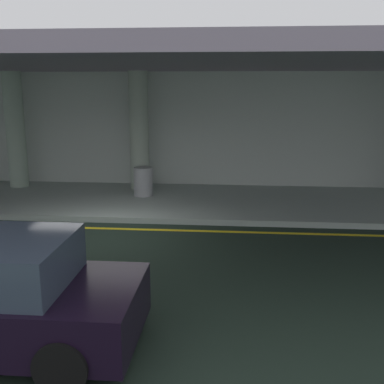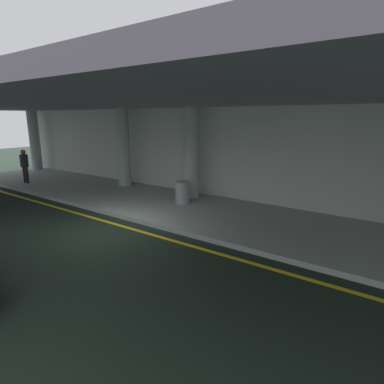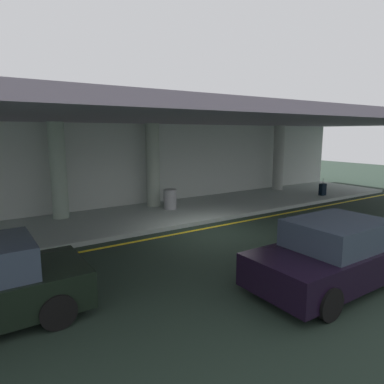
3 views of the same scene
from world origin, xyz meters
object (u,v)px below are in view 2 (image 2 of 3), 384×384
object	(u,v)px
support_column_far_left	(35,141)
traveler_with_luggage	(24,164)
support_column_center	(191,153)
support_column_left_mid	(123,148)
trash_bin_steel	(183,192)

from	to	relation	value
support_column_far_left	traveler_with_luggage	world-z (taller)	support_column_far_left
support_column_center	support_column_left_mid	bearing A→B (deg)	180.00
support_column_left_mid	support_column_center	xyz separation A→B (m)	(4.00, 0.00, 0.00)
traveler_with_luggage	support_column_left_mid	bearing A→B (deg)	150.01
support_column_far_left	trash_bin_steel	bearing A→B (deg)	-4.57
support_column_far_left	support_column_center	bearing A→B (deg)	0.00
support_column_center	traveler_with_luggage	xyz separation A→B (m)	(-8.50, -2.52, -0.86)
support_column_far_left	support_column_left_mid	xyz separation A→B (m)	(8.00, 0.00, 0.00)
support_column_far_left	support_column_left_mid	distance (m)	8.00
traveler_with_luggage	trash_bin_steel	world-z (taller)	traveler_with_luggage
traveler_with_luggage	support_column_center	bearing A→B (deg)	137.28
support_column_left_mid	support_column_center	bearing A→B (deg)	0.00
support_column_center	trash_bin_steel	distance (m)	1.73
support_column_center	trash_bin_steel	xyz separation A→B (m)	(0.29, -0.98, -1.40)
support_column_far_left	support_column_center	world-z (taller)	same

